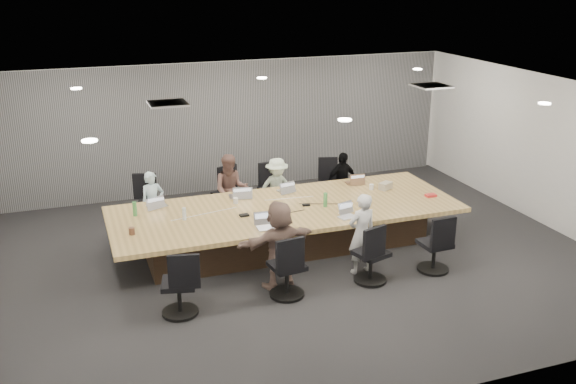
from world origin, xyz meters
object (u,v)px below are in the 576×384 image
object	(u,v)px
chair_6	(371,258)
person_6	(362,234)
chair_1	(227,198)
person_3	(342,182)
chair_5	(287,271)
laptop_1	(239,196)
bottle_green_left	(135,209)
laptop_6	(347,217)
chair_4	(179,288)
person_1	(231,190)
chair_2	(271,194)
laptop_3	(354,183)
stapler	(273,216)
conference_table	(286,225)
laptop_0	(157,206)
snack_packet	(431,195)
chair_3	(334,187)
laptop_5	(268,228)
chair_0	(151,207)
person_0	(153,204)
laptop_2	(286,191)
bottle_clear	(184,214)
mug_brown	(132,231)
person_5	(279,244)
bottle_green_right	(325,200)
canvas_bag	(385,186)

from	to	relation	value
chair_6	person_6	distance (m)	0.44
chair_1	person_3	bearing A→B (deg)	152.67
chair_5	laptop_1	distance (m)	2.52
chair_6	person_3	world-z (taller)	person_3
bottle_green_left	laptop_6	bearing A→B (deg)	-20.90
chair_4	person_1	xyz separation A→B (m)	(1.57, 3.05, 0.28)
chair_2	chair_6	world-z (taller)	chair_6
laptop_3	stapler	bearing A→B (deg)	33.35
conference_table	person_1	distance (m)	1.51
chair_4	stapler	size ratio (longest dim) A/B	5.15
chair_1	chair_5	size ratio (longest dim) A/B	0.97
laptop_0	snack_packet	xyz separation A→B (m)	(4.74, -1.16, 0.01)
chair_5	chair_6	size ratio (longest dim) A/B	1.03
chair_3	person_1	size ratio (longest dim) A/B	0.53
laptop_1	laptop_5	bearing A→B (deg)	99.49
snack_packet	laptop_0	bearing A→B (deg)	166.25
chair_0	person_0	world-z (taller)	person_0
chair_1	laptop_5	size ratio (longest dim) A/B	2.34
laptop_0	chair_0	bearing A→B (deg)	-104.91
laptop_2	bottle_clear	distance (m)	2.20
mug_brown	bottle_green_left	bearing A→B (deg)	79.50
laptop_5	mug_brown	xyz separation A→B (m)	(-2.06, 0.47, 0.05)
person_3	bottle_green_left	xyz separation A→B (m)	(-4.17, -0.89, 0.26)
chair_0	person_1	size ratio (longest dim) A/B	0.59
person_6	laptop_6	distance (m)	0.56
chair_5	bottle_clear	world-z (taller)	bottle_clear
conference_table	bottle_green_left	bearing A→B (deg)	169.62
chair_2	person_5	xyz separation A→B (m)	(-0.88, -3.05, 0.31)
person_6	laptop_6	world-z (taller)	person_6
bottle_green_left	person_0	bearing A→B (deg)	65.15
chair_4	laptop_3	world-z (taller)	chair_4
chair_6	person_3	bearing A→B (deg)	56.71
stapler	bottle_clear	bearing A→B (deg)	-173.07
chair_5	stapler	xyz separation A→B (m)	(0.21, 1.29, 0.36)
chair_5	bottle_green_left	world-z (taller)	bottle_green_left
bottle_green_left	snack_packet	distance (m)	5.22
person_1	chair_3	bearing A→B (deg)	22.78
stapler	chair_2	bearing A→B (deg)	95.98
snack_packet	chair_4	bearing A→B (deg)	-164.55
chair_0	person_0	bearing A→B (deg)	105.93
bottle_green_right	bottle_clear	bearing A→B (deg)	175.12
person_3	laptop_5	world-z (taller)	person_3
canvas_bag	person_5	bearing A→B (deg)	-148.50
chair_5	bottle_clear	size ratio (longest dim) A/B	3.96
person_6	bottle_green_left	size ratio (longest dim) A/B	5.41
laptop_6	chair_4	bearing A→B (deg)	-176.23
chair_0	chair_5	distance (m)	3.72
canvas_bag	chair_6	bearing A→B (deg)	-122.78
canvas_bag	conference_table	bearing A→B (deg)	-172.38
mug_brown	stapler	bearing A→B (deg)	-2.03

